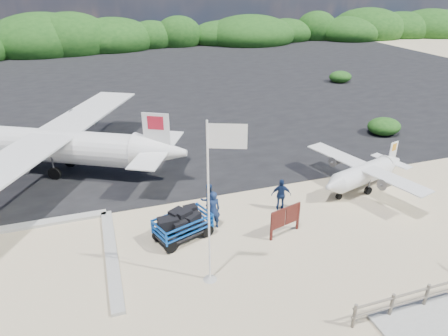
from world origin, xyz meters
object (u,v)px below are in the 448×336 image
Objects in this scene: crew_b at (208,199)px; aircraft_small at (69,82)px; crew_a at (213,210)px; crew_c at (281,195)px; baggage_cart at (184,238)px; signboard at (284,234)px; aircraft_large at (339,102)px; flagpole at (210,279)px.

aircraft_small is at bearing -83.21° from crew_b.
crew_a reaches higher than crew_c.
baggage_cart is 5.42m from crew_c.
signboard is at bearing 150.22° from crew_a.
aircraft_large is at bearing 35.55° from signboard.
aircraft_large is (14.46, 17.85, 0.00)m from signboard.
aircraft_small is (-5.46, 32.95, 0.00)m from baggage_cart.
flagpole is at bearing 83.68° from aircraft_small.
crew_c reaches higher than baggage_cart.
crew_a is (-2.95, 1.56, 0.97)m from signboard.
crew_b is at bearing 119.63° from signboard.
crew_a is 0.31× the size of aircraft_small.
crew_b is (1.30, 4.63, 0.83)m from flagpole.
signboard is 1.06× the size of crew_c.
signboard is 2.37m from crew_c.
crew_a is 1.26m from crew_b.
aircraft_small is at bearing 99.22° from flagpole.
baggage_cart is at bearing 28.85° from crew_c.
crew_b is 0.10× the size of aircraft_large.
crew_b is at bearing 7.50° from crew_c.
baggage_cart is 0.41× the size of flagpole.
baggage_cart is 1.62× the size of crew_b.
crew_c is at bearing 92.99° from aircraft_small.
crew_a reaches higher than crew_b.
crew_c is at bearing -174.28° from crew_a.
flagpole is 27.05m from aircraft_large.
aircraft_large is at bearing -138.83° from crew_a.
aircraft_large is (18.58, 19.67, 0.00)m from flagpole.
crew_b is (0.14, 1.25, -0.14)m from crew_a.
crew_a is at bearing 71.46° from aircraft_large.
crew_a is 23.86m from aircraft_large.
aircraft_large is at bearing -111.71° from crew_c.
aircraft_small is at bearing -79.78° from crew_a.
signboard is 1.08× the size of crew_b.
crew_b reaches higher than aircraft_small.
crew_c is at bearing 38.40° from flagpole.
flagpole is at bearing -171.53° from signboard.
aircraft_large reaches higher than baggage_cart.
aircraft_large is (13.67, 15.78, -0.85)m from crew_c.
flagpole reaches higher than crew_c.
aircraft_small is (-10.74, 32.05, -0.85)m from crew_c.
crew_a is at bearing -5.02° from baggage_cart.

